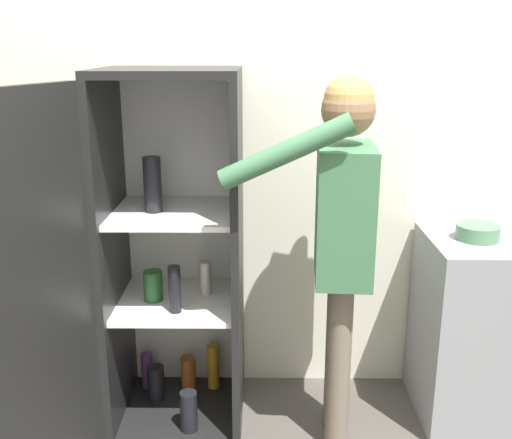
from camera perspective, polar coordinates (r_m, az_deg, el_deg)
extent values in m
cube|color=silver|center=(3.02, -1.00, 6.63)|extent=(7.00, 0.06, 2.55)
cube|color=black|center=(3.19, -7.10, -17.41)|extent=(0.62, 0.60, 0.04)
cube|color=black|center=(2.66, -8.37, 13.71)|extent=(0.62, 0.60, 0.04)
cube|color=white|center=(3.09, -6.96, -1.54)|extent=(0.62, 0.03, 1.62)
cube|color=black|center=(2.88, -13.43, -3.22)|extent=(0.03, 0.60, 1.62)
cube|color=black|center=(2.79, -1.77, -3.35)|extent=(0.04, 0.60, 1.62)
cube|color=white|center=(2.91, -7.51, -7.69)|extent=(0.55, 0.53, 0.02)
cube|color=white|center=(2.76, -7.84, 0.66)|extent=(0.55, 0.53, 0.02)
cube|color=black|center=(2.40, -20.09, -7.78)|extent=(0.26, 0.59, 1.62)
cylinder|color=black|center=(3.21, -9.50, -15.05)|extent=(0.09, 0.09, 0.18)
cylinder|color=#9E4C19|center=(3.24, -6.45, -14.43)|extent=(0.08, 0.08, 0.19)
cylinder|color=#723884|center=(3.31, -10.31, -13.93)|extent=(0.06, 0.06, 0.19)
cylinder|color=#1E5123|center=(2.88, -9.77, -6.23)|extent=(0.09, 0.09, 0.14)
cylinder|color=beige|center=(2.91, -4.82, -5.56)|extent=(0.05, 0.05, 0.16)
cylinder|color=#B78C1E|center=(3.25, -4.08, -13.77)|extent=(0.06, 0.06, 0.24)
cylinder|color=black|center=(2.89, -9.75, 3.65)|extent=(0.05, 0.05, 0.21)
cylinder|color=black|center=(2.96, -6.42, -17.69)|extent=(0.08, 0.08, 0.20)
cylinder|color=black|center=(2.73, -7.75, -6.60)|extent=(0.06, 0.06, 0.22)
cylinder|color=black|center=(2.71, -9.82, 3.29)|extent=(0.08, 0.08, 0.25)
cylinder|color=#726656|center=(2.76, 7.88, -13.76)|extent=(0.11, 0.11, 0.81)
cylinder|color=#726656|center=(2.91, 7.70, -12.09)|extent=(0.11, 0.11, 0.81)
cube|color=#3F724C|center=(2.57, 8.37, 0.70)|extent=(0.26, 0.43, 0.57)
sphere|color=#8C6647|center=(2.49, 8.79, 10.32)|extent=(0.22, 0.22, 0.22)
sphere|color=#AD894C|center=(2.49, 8.83, 11.22)|extent=(0.21, 0.21, 0.21)
cylinder|color=#3F724C|center=(2.27, 2.88, 6.43)|extent=(0.53, 0.12, 0.30)
cylinder|color=#3F724C|center=(2.81, 8.06, 1.41)|extent=(0.08, 0.08, 0.54)
cube|color=gray|center=(3.17, 21.80, -9.64)|extent=(0.71, 0.56, 0.92)
cylinder|color=#517F5B|center=(2.95, 20.35, -1.14)|extent=(0.20, 0.20, 0.07)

